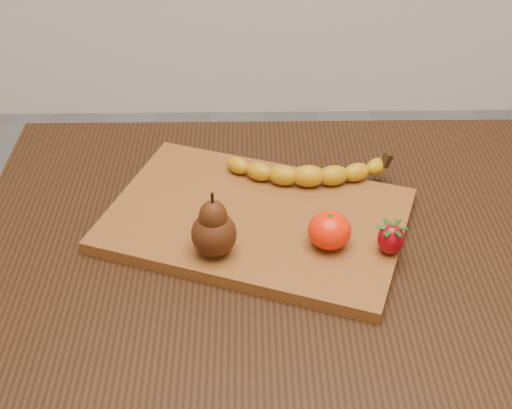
{
  "coord_description": "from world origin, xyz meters",
  "views": [
    {
      "loc": [
        -0.08,
        -0.85,
        1.45
      ],
      "look_at": [
        -0.06,
        0.03,
        0.8
      ],
      "focal_mm": 50.0,
      "sensor_mm": 36.0,
      "label": 1
    }
  ],
  "objects_px": {
    "table": "(294,282)",
    "pear": "(213,224)",
    "cutting_board": "(256,220)",
    "mandarin": "(330,230)"
  },
  "relations": [
    {
      "from": "table",
      "to": "pear",
      "type": "bearing_deg",
      "value": -153.74
    },
    {
      "from": "table",
      "to": "pear",
      "type": "relative_size",
      "value": 9.79
    },
    {
      "from": "cutting_board",
      "to": "mandarin",
      "type": "height_order",
      "value": "mandarin"
    },
    {
      "from": "table",
      "to": "cutting_board",
      "type": "xyz_separation_m",
      "value": [
        -0.06,
        0.03,
        0.11
      ]
    },
    {
      "from": "table",
      "to": "pear",
      "type": "distance_m",
      "value": 0.22
    },
    {
      "from": "mandarin",
      "to": "table",
      "type": "bearing_deg",
      "value": 132.58
    },
    {
      "from": "pear",
      "to": "cutting_board",
      "type": "bearing_deg",
      "value": 54.66
    },
    {
      "from": "table",
      "to": "cutting_board",
      "type": "height_order",
      "value": "cutting_board"
    },
    {
      "from": "table",
      "to": "pear",
      "type": "xyz_separation_m",
      "value": [
        -0.12,
        -0.06,
        0.17
      ]
    },
    {
      "from": "cutting_board",
      "to": "mandarin",
      "type": "xyz_separation_m",
      "value": [
        0.11,
        -0.07,
        0.04
      ]
    }
  ]
}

